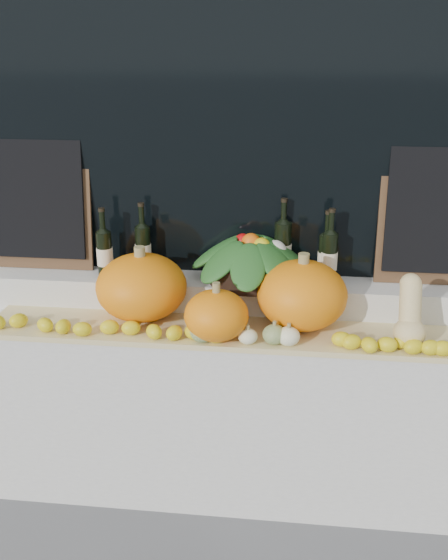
% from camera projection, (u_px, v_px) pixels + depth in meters
% --- Properties ---
extents(storefront_facade, '(7.00, 0.94, 4.50)m').
position_uv_depth(storefront_facade, '(242.00, 4.00, 3.02)').
color(storefront_facade, beige).
rests_on(storefront_facade, ground).
extents(display_sill, '(2.30, 0.55, 0.88)m').
position_uv_depth(display_sill, '(226.00, 404.00, 3.02)').
color(display_sill, silver).
rests_on(display_sill, ground).
extents(rear_tier, '(2.30, 0.25, 0.16)m').
position_uv_depth(rear_tier, '(229.00, 294.00, 2.97)').
color(rear_tier, silver).
rests_on(rear_tier, display_sill).
extents(straw_bedding, '(2.10, 0.32, 0.02)m').
position_uv_depth(straw_bedding, '(223.00, 332.00, 2.74)').
color(straw_bedding, tan).
rests_on(straw_bedding, display_sill).
extents(pumpkin_left, '(0.50, 0.50, 0.30)m').
position_uv_depth(pumpkin_left, '(142.00, 287.00, 2.80)').
color(pumpkin_left, orange).
rests_on(pumpkin_left, straw_bedding).
extents(pumpkin_right, '(0.48, 0.48, 0.30)m').
position_uv_depth(pumpkin_right, '(302.00, 295.00, 2.71)').
color(pumpkin_right, orange).
rests_on(pumpkin_right, straw_bedding).
extents(pumpkin_center, '(0.28, 0.28, 0.21)m').
position_uv_depth(pumpkin_center, '(216.00, 315.00, 2.62)').
color(pumpkin_center, orange).
rests_on(pumpkin_center, straw_bedding).
extents(butternut_squash, '(0.13, 0.20, 0.29)m').
position_uv_depth(butternut_squash, '(410.00, 315.00, 2.58)').
color(butternut_squash, '#E5C886').
rests_on(butternut_squash, straw_bedding).
extents(decorative_gourds, '(0.46, 0.12, 0.15)m').
position_uv_depth(decorative_gourds, '(237.00, 332.00, 2.60)').
color(decorative_gourds, '#34611D').
rests_on(decorative_gourds, straw_bedding).
extents(lemon_heap, '(2.20, 0.16, 0.06)m').
position_uv_depth(lemon_heap, '(220.00, 334.00, 2.62)').
color(lemon_heap, yellow).
rests_on(lemon_heap, straw_bedding).
extents(produce_bowl, '(0.60, 0.60, 0.24)m').
position_uv_depth(produce_bowl, '(251.00, 257.00, 2.87)').
color(produce_bowl, black).
rests_on(produce_bowl, rear_tier).
extents(wine_bottle_far_left, '(0.08, 0.08, 0.33)m').
position_uv_depth(wine_bottle_far_left, '(105.00, 253.00, 2.93)').
color(wine_bottle_far_left, black).
rests_on(wine_bottle_far_left, rear_tier).
extents(wine_bottle_near_left, '(0.08, 0.08, 0.35)m').
position_uv_depth(wine_bottle_near_left, '(143.00, 249.00, 2.95)').
color(wine_bottle_near_left, black).
rests_on(wine_bottle_near_left, rear_tier).
extents(wine_bottle_tall, '(0.08, 0.08, 0.38)m').
position_uv_depth(wine_bottle_tall, '(282.00, 249.00, 2.90)').
color(wine_bottle_tall, black).
rests_on(wine_bottle_tall, rear_tier).
extents(wine_bottle_near_right, '(0.08, 0.08, 0.34)m').
position_uv_depth(wine_bottle_near_right, '(326.00, 257.00, 2.86)').
color(wine_bottle_near_right, black).
rests_on(wine_bottle_near_right, rear_tier).
extents(wine_bottle_far_right, '(0.08, 0.08, 0.35)m').
position_uv_depth(wine_bottle_far_right, '(329.00, 257.00, 2.83)').
color(wine_bottle_far_right, black).
rests_on(wine_bottle_far_right, rear_tier).
extents(chalkboard_left, '(0.50, 0.11, 0.62)m').
position_uv_depth(chalkboard_left, '(39.00, 203.00, 2.97)').
color(chalkboard_left, '#4C331E').
rests_on(chalkboard_left, rear_tier).
extents(chalkboard_right, '(0.50, 0.11, 0.62)m').
position_uv_depth(chalkboard_right, '(436.00, 214.00, 2.78)').
color(chalkboard_right, '#4C331E').
rests_on(chalkboard_right, rear_tier).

